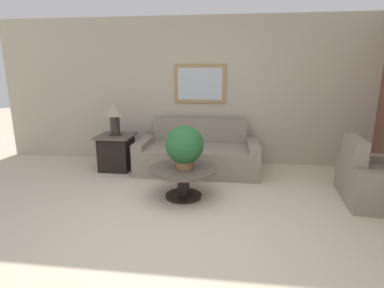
% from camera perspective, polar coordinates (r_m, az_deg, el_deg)
% --- Properties ---
extents(ground_plane, '(20.00, 20.00, 0.00)m').
position_cam_1_polar(ground_plane, '(3.21, -1.36, -17.57)').
color(ground_plane, beige).
extents(wall_back, '(7.82, 0.09, 2.60)m').
position_cam_1_polar(wall_back, '(5.50, 2.85, 9.92)').
color(wall_back, '#B2A893').
rests_on(wall_back, ground_plane).
extents(couch_main, '(2.01, 0.96, 0.84)m').
position_cam_1_polar(couch_main, '(5.10, 1.09, -2.13)').
color(couch_main, gray).
rests_on(couch_main, ground_plane).
extents(armchair, '(0.98, 1.06, 0.84)m').
position_cam_1_polar(armchair, '(4.57, 32.01, -6.18)').
color(armchair, gray).
rests_on(armchair, ground_plane).
extents(coffee_table, '(0.90, 0.90, 0.42)m').
position_cam_1_polar(coffee_table, '(4.03, -1.66, -6.04)').
color(coffee_table, black).
rests_on(coffee_table, ground_plane).
extents(side_table, '(0.59, 0.59, 0.61)m').
position_cam_1_polar(side_table, '(5.33, -14.16, -1.45)').
color(side_table, black).
rests_on(side_table, ground_plane).
extents(table_lamp, '(0.36, 0.36, 0.56)m').
position_cam_1_polar(table_lamp, '(5.19, -14.60, 5.78)').
color(table_lamp, '#2D2823').
rests_on(table_lamp, side_table).
extents(potted_plant_on_table, '(0.51, 0.51, 0.57)m').
position_cam_1_polar(potted_plant_on_table, '(3.89, -1.44, -0.33)').
color(potted_plant_on_table, '#9E6B42').
rests_on(potted_plant_on_table, coffee_table).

